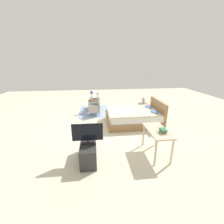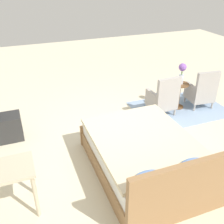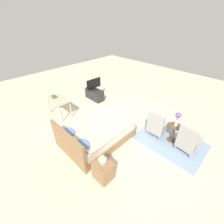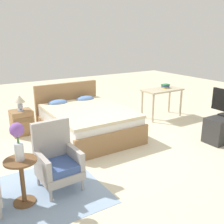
{
  "view_description": "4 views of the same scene",
  "coord_description": "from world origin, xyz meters",
  "px_view_note": "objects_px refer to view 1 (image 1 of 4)",
  "views": [
    {
      "loc": [
        5.56,
        -0.66,
        2.47
      ],
      "look_at": [
        0.39,
        -0.05,
        0.69
      ],
      "focal_mm": 24.0,
      "sensor_mm": 36.0,
      "label": 1
    },
    {
      "loc": [
        1.6,
        3.78,
        2.94
      ],
      "look_at": [
        0.16,
        0.05,
        0.71
      ],
      "focal_mm": 42.0,
      "sensor_mm": 36.0,
      "label": 2
    },
    {
      "loc": [
        -2.99,
        3.14,
        3.52
      ],
      "look_at": [
        0.12,
        0.0,
        0.59
      ],
      "focal_mm": 24.0,
      "sensor_mm": 36.0,
      "label": 3
    },
    {
      "loc": [
        -2.43,
        -3.85,
        2.07
      ],
      "look_at": [
        0.04,
        0.06,
        0.69
      ],
      "focal_mm": 42.0,
      "sensor_mm": 36.0,
      "label": 4
    }
  ],
  "objects_px": {
    "side_table": "(92,104)",
    "nightstand": "(143,109)",
    "bed": "(134,117)",
    "table_lamp": "(144,99)",
    "tv_stand": "(89,151)",
    "tv_flatscreen": "(88,133)",
    "armchair_by_window_right": "(95,107)",
    "armchair_by_window_left": "(95,102)",
    "flower_vase": "(92,94)",
    "vanity_desk": "(157,134)",
    "book_stack": "(163,131)"
  },
  "relations": [
    {
      "from": "nightstand",
      "to": "book_stack",
      "type": "relative_size",
      "value": 2.53
    },
    {
      "from": "flower_vase",
      "to": "tv_stand",
      "type": "bearing_deg",
      "value": -0.82
    },
    {
      "from": "bed",
      "to": "flower_vase",
      "type": "xyz_separation_m",
      "value": [
        -1.76,
        -1.74,
        0.6
      ]
    },
    {
      "from": "bed",
      "to": "tv_flatscreen",
      "type": "relative_size",
      "value": 2.81
    },
    {
      "from": "bed",
      "to": "flower_vase",
      "type": "height_order",
      "value": "flower_vase"
    },
    {
      "from": "armchair_by_window_right",
      "to": "vanity_desk",
      "type": "bearing_deg",
      "value": 25.44
    },
    {
      "from": "side_table",
      "to": "book_stack",
      "type": "xyz_separation_m",
      "value": [
        4.12,
        1.86,
        0.41
      ]
    },
    {
      "from": "side_table",
      "to": "nightstand",
      "type": "height_order",
      "value": "side_table"
    },
    {
      "from": "flower_vase",
      "to": "tv_stand",
      "type": "height_order",
      "value": "flower_vase"
    },
    {
      "from": "flower_vase",
      "to": "table_lamp",
      "type": "height_order",
      "value": "flower_vase"
    },
    {
      "from": "nightstand",
      "to": "tv_flatscreen",
      "type": "xyz_separation_m",
      "value": [
        3.4,
        -2.54,
        0.51
      ]
    },
    {
      "from": "table_lamp",
      "to": "tv_stand",
      "type": "height_order",
      "value": "table_lamp"
    },
    {
      "from": "armchair_by_window_left",
      "to": "table_lamp",
      "type": "height_order",
      "value": "armchair_by_window_left"
    },
    {
      "from": "side_table",
      "to": "vanity_desk",
      "type": "xyz_separation_m",
      "value": [
        3.96,
        1.78,
        0.25
      ]
    },
    {
      "from": "bed",
      "to": "tv_flatscreen",
      "type": "xyz_separation_m",
      "value": [
        2.24,
        -1.8,
        0.47
      ]
    },
    {
      "from": "flower_vase",
      "to": "book_stack",
      "type": "bearing_deg",
      "value": 24.27
    },
    {
      "from": "armchair_by_window_left",
      "to": "side_table",
      "type": "height_order",
      "value": "armchair_by_window_left"
    },
    {
      "from": "armchair_by_window_left",
      "to": "table_lamp",
      "type": "distance_m",
      "value": 2.62
    },
    {
      "from": "nightstand",
      "to": "book_stack",
      "type": "height_order",
      "value": "book_stack"
    },
    {
      "from": "nightstand",
      "to": "book_stack",
      "type": "xyz_separation_m",
      "value": [
        3.51,
        -0.63,
        0.53
      ]
    },
    {
      "from": "tv_flatscreen",
      "to": "book_stack",
      "type": "bearing_deg",
      "value": 86.62
    },
    {
      "from": "armchair_by_window_right",
      "to": "nightstand",
      "type": "xyz_separation_m",
      "value": [
        0.09,
        2.34,
        -0.12
      ]
    },
    {
      "from": "tv_flatscreen",
      "to": "book_stack",
      "type": "xyz_separation_m",
      "value": [
        0.11,
        1.91,
        0.02
      ]
    },
    {
      "from": "table_lamp",
      "to": "tv_flatscreen",
      "type": "xyz_separation_m",
      "value": [
        3.4,
        -2.54,
        0.04
      ]
    },
    {
      "from": "armchair_by_window_left",
      "to": "side_table",
      "type": "xyz_separation_m",
      "value": [
        0.51,
        -0.15,
        -0.0
      ]
    },
    {
      "from": "tv_flatscreen",
      "to": "vanity_desk",
      "type": "height_order",
      "value": "tv_flatscreen"
    },
    {
      "from": "armchair_by_window_left",
      "to": "book_stack",
      "type": "relative_size",
      "value": 4.48
    },
    {
      "from": "armchair_by_window_left",
      "to": "nightstand",
      "type": "bearing_deg",
      "value": 64.42
    },
    {
      "from": "bed",
      "to": "book_stack",
      "type": "height_order",
      "value": "bed"
    },
    {
      "from": "side_table",
      "to": "table_lamp",
      "type": "height_order",
      "value": "table_lamp"
    },
    {
      "from": "bed",
      "to": "armchair_by_window_right",
      "type": "relative_size",
      "value": 2.34
    },
    {
      "from": "side_table",
      "to": "tv_flatscreen",
      "type": "distance_m",
      "value": 4.02
    },
    {
      "from": "side_table",
      "to": "table_lamp",
      "type": "bearing_deg",
      "value": 76.28
    },
    {
      "from": "bed",
      "to": "table_lamp",
      "type": "relative_size",
      "value": 6.54
    },
    {
      "from": "side_table",
      "to": "nightstand",
      "type": "relative_size",
      "value": 1.16
    },
    {
      "from": "bed",
      "to": "side_table",
      "type": "xyz_separation_m",
      "value": [
        -1.76,
        -1.74,
        0.08
      ]
    },
    {
      "from": "book_stack",
      "to": "bed",
      "type": "bearing_deg",
      "value": -177.19
    },
    {
      "from": "side_table",
      "to": "nightstand",
      "type": "bearing_deg",
      "value": 76.28
    },
    {
      "from": "tv_stand",
      "to": "vanity_desk",
      "type": "relative_size",
      "value": 0.92
    },
    {
      "from": "vanity_desk",
      "to": "side_table",
      "type": "bearing_deg",
      "value": -155.71
    },
    {
      "from": "book_stack",
      "to": "tv_stand",
      "type": "bearing_deg",
      "value": -93.45
    },
    {
      "from": "flower_vase",
      "to": "tv_stand",
      "type": "distance_m",
      "value": 4.05
    },
    {
      "from": "bed",
      "to": "vanity_desk",
      "type": "bearing_deg",
      "value": 1.17
    },
    {
      "from": "armchair_by_window_left",
      "to": "side_table",
      "type": "relative_size",
      "value": 1.52
    },
    {
      "from": "armchair_by_window_right",
      "to": "book_stack",
      "type": "height_order",
      "value": "armchair_by_window_right"
    },
    {
      "from": "armchair_by_window_right",
      "to": "table_lamp",
      "type": "bearing_deg",
      "value": 87.78
    },
    {
      "from": "flower_vase",
      "to": "tv_flatscreen",
      "type": "relative_size",
      "value": 0.62
    },
    {
      "from": "bed",
      "to": "armchair_by_window_left",
      "type": "bearing_deg",
      "value": -145.0
    },
    {
      "from": "table_lamp",
      "to": "vanity_desk",
      "type": "distance_m",
      "value": 3.42
    },
    {
      "from": "armchair_by_window_right",
      "to": "armchair_by_window_left",
      "type": "bearing_deg",
      "value": -179.98
    }
  ]
}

